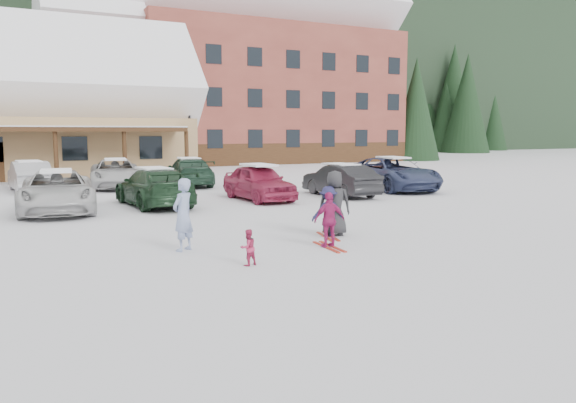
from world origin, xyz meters
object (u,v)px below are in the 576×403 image
bystander_dark (335,203)px  lamp_post (190,126)px  toddler_red (248,248)px  parked_car_3 (154,187)px  parked_car_11 (189,172)px  parked_car_10 (116,173)px  alpine_hotel (242,69)px  parked_car_2 (57,191)px  adult_skier (183,215)px  parked_car_4 (259,182)px  child_navy (328,212)px  child_magenta (329,220)px  parked_car_9 (29,176)px  parked_car_5 (341,180)px  parked_car_6 (393,174)px

bystander_dark → lamp_post: bearing=-74.7°
toddler_red → parked_car_3: (0.55, 10.30, 0.33)m
parked_car_11 → parked_car_10: bearing=-2.0°
alpine_hotel → parked_car_3: size_ratio=6.42×
alpine_hotel → parked_car_2: 35.36m
adult_skier → parked_car_4: adult_skier is taller
toddler_red → parked_car_3: parked_car_3 is taller
adult_skier → bystander_dark: bearing=144.3°
lamp_post → parked_car_3: size_ratio=1.13×
child_navy → lamp_post: bearing=-84.8°
parked_car_4 → toddler_red: bearing=-117.3°
lamp_post → child_navy: (-3.64, -24.01, -2.50)m
child_magenta → parked_car_9: bearing=-66.0°
child_navy → parked_car_11: (0.92, 15.40, 0.04)m
parked_car_5 → parked_car_9: 14.44m
parked_car_2 → child_navy: bearing=-48.6°
child_navy → parked_car_4: parked_car_4 is taller
parked_car_2 → toddler_red: bearing=-69.1°
parked_car_3 → toddler_red: bearing=83.3°
child_magenta → parked_car_2: 10.79m
parked_car_4 → parked_car_11: size_ratio=0.86×
child_magenta → bystander_dark: bearing=-120.7°
lamp_post → toddler_red: bearing=-104.6°
parked_car_3 → parked_car_5: bearing=173.6°
child_magenta → parked_car_3: bearing=-73.4°
parked_car_5 → parked_car_10: 11.39m
parked_car_5 → parked_car_10: bearing=-47.2°
adult_skier → parked_car_3: bearing=-135.9°
alpine_hotel → adult_skier: size_ratio=18.46×
lamp_post → parked_car_5: size_ratio=1.32×
parked_car_3 → parked_car_6: bearing=179.9°
toddler_red → parked_car_4: bearing=-127.9°
parked_car_3 → parked_car_2: bearing=-2.2°
adult_skier → parked_car_4: 9.92m
alpine_hotel → bystander_dark: (-12.57, -36.98, -7.76)m
toddler_red → child_navy: child_navy is taller
parked_car_3 → adult_skier: bearing=77.2°
parked_car_5 → parked_car_11: parked_car_11 is taller
parked_car_5 → parked_car_11: (-4.46, 7.47, 0.02)m
child_magenta → parked_car_3: parked_car_3 is taller
adult_skier → parked_car_5: size_ratio=0.41×
toddler_red → child_magenta: child_magenta is taller
adult_skier → parked_car_11: 16.10m
parked_car_4 → parked_car_6: bearing=3.8°
adult_skier → child_navy: 3.92m
parked_car_3 → lamp_post: bearing=-115.3°
parked_car_3 → parked_car_4: 4.25m
parked_car_6 → parked_car_9: bearing=161.1°
parked_car_3 → parked_car_9: size_ratio=1.14×
child_navy → parked_car_10: parked_car_10 is taller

